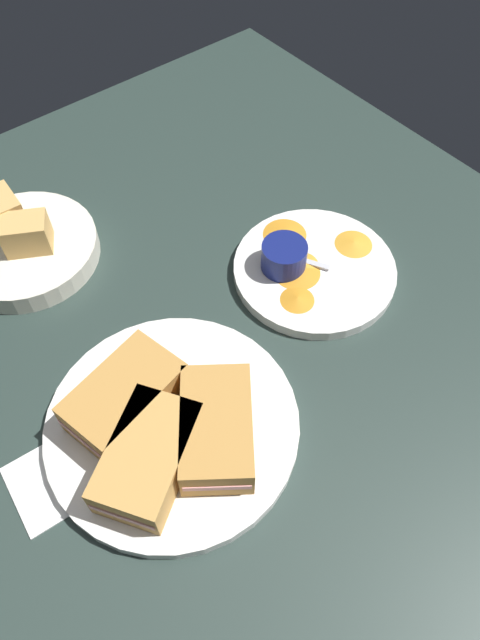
{
  "coord_description": "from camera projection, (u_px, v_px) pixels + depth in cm",
  "views": [
    {
      "loc": [
        -19.92,
        -34.09,
        60.96
      ],
      "look_at": [
        6.08,
        -2.08,
        3.0
      ],
      "focal_mm": 32.36,
      "sensor_mm": 36.0,
      "label": 1
    }
  ],
  "objects": [
    {
      "name": "plate_sandwich_main",
      "position": [
        173.0,
        425.0,
        0.65
      ],
      "size": [
        28.74,
        28.74,
        1.6
      ],
      "primitive_type": "cylinder",
      "color": "white",
      "rests_on": "ground_plane"
    },
    {
      "name": "bread_basket_rear",
      "position": [
        23.0,
        245.0,
        0.8
      ],
      "size": [
        20.27,
        20.27,
        7.86
      ],
      "color": "silver",
      "rests_on": "ground_plane"
    },
    {
      "name": "spoon_by_dark_ramekin",
      "position": [
        188.0,
        417.0,
        0.65
      ],
      "size": [
        2.81,
        9.96,
        0.8
      ],
      "color": "silver",
      "rests_on": "plate_sandwich_main"
    },
    {
      "name": "plate_chips_companion",
      "position": [
        314.0,
        270.0,
        0.79
      ],
      "size": [
        22.11,
        22.11,
        1.6
      ],
      "primitive_type": "cylinder",
      "color": "white",
      "rests_on": "ground_plane"
    },
    {
      "name": "paper_napkin_folded",
      "position": [
        63.0,
        475.0,
        0.63
      ],
      "size": [
        11.74,
        9.92,
        0.4
      ],
      "primitive_type": "cube",
      "rotation": [
        0.0,
        0.0,
        -0.09
      ],
      "color": "white",
      "rests_on": "ground_plane"
    },
    {
      "name": "sandwich_half_far",
      "position": [
        148.0,
        457.0,
        0.6
      ],
      "size": [
        15.04,
        13.43,
        4.8
      ],
      "color": "tan",
      "rests_on": "plate_sandwich_main"
    },
    {
      "name": "ground_plane",
      "position": [
        193.0,
        355.0,
        0.74
      ],
      "size": [
        110.0,
        110.0,
        3.0
      ],
      "primitive_type": "cube",
      "color": "#283833"
    },
    {
      "name": "ramekin_dark_sauce",
      "position": [
        221.0,
        439.0,
        0.61
      ],
      "size": [
        6.31,
        6.31,
        4.37
      ],
      "color": "#0C144C",
      "rests_on": "plate_sandwich_main"
    },
    {
      "name": "sandwich_half_extra",
      "position": [
        217.0,
        428.0,
        0.62
      ],
      "size": [
        13.91,
        14.95,
        4.8
      ],
      "color": "#C68C42",
      "rests_on": "plate_sandwich_main"
    },
    {
      "name": "ramekin_light_gravy",
      "position": [
        284.0,
        256.0,
        0.76
      ],
      "size": [
        6.11,
        6.11,
        3.84
      ],
      "color": "navy",
      "rests_on": "plate_chips_companion"
    },
    {
      "name": "sandwich_half_near",
      "position": [
        125.0,
        397.0,
        0.64
      ],
      "size": [
        14.48,
        10.28,
        4.8
      ],
      "color": "#C68C42",
      "rests_on": "plate_sandwich_main"
    },
    {
      "name": "plantain_chip_scatter",
      "position": [
        305.0,
        257.0,
        0.79
      ],
      "size": [
        18.5,
        16.81,
        0.6
      ],
      "color": "gold",
      "rests_on": "plate_chips_companion"
    },
    {
      "name": "spoon_by_gravy_ramekin",
      "position": [
        282.0,
        255.0,
        0.79
      ],
      "size": [
        6.19,
        9.3,
        0.8
      ],
      "color": "silver",
      "rests_on": "plate_chips_companion"
    }
  ]
}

